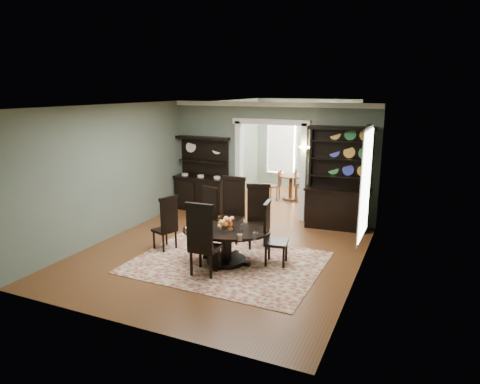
{
  "coord_description": "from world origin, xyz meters",
  "views": [
    {
      "loc": [
        3.73,
        -7.42,
        3.34
      ],
      "look_at": [
        0.18,
        0.6,
        1.2
      ],
      "focal_mm": 32.0,
      "sensor_mm": 36.0,
      "label": 1
    }
  ],
  "objects_px": {
    "parlor_table": "(291,183)",
    "sideboard": "(202,185)",
    "welsh_dresser": "(338,192)",
    "dining_table": "(226,240)"
  },
  "relations": [
    {
      "from": "dining_table",
      "to": "parlor_table",
      "type": "bearing_deg",
      "value": 78.14
    },
    {
      "from": "dining_table",
      "to": "parlor_table",
      "type": "relative_size",
      "value": 2.34
    },
    {
      "from": "welsh_dresser",
      "to": "dining_table",
      "type": "bearing_deg",
      "value": -120.87
    },
    {
      "from": "sideboard",
      "to": "parlor_table",
      "type": "distance_m",
      "value": 2.84
    },
    {
      "from": "parlor_table",
      "to": "welsh_dresser",
      "type": "bearing_deg",
      "value": -48.76
    },
    {
      "from": "parlor_table",
      "to": "sideboard",
      "type": "bearing_deg",
      "value": -132.58
    },
    {
      "from": "sideboard",
      "to": "welsh_dresser",
      "type": "height_order",
      "value": "welsh_dresser"
    },
    {
      "from": "dining_table",
      "to": "welsh_dresser",
      "type": "bearing_deg",
      "value": 48.28
    },
    {
      "from": "sideboard",
      "to": "welsh_dresser",
      "type": "bearing_deg",
      "value": 2.75
    },
    {
      "from": "welsh_dresser",
      "to": "parlor_table",
      "type": "height_order",
      "value": "welsh_dresser"
    }
  ]
}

